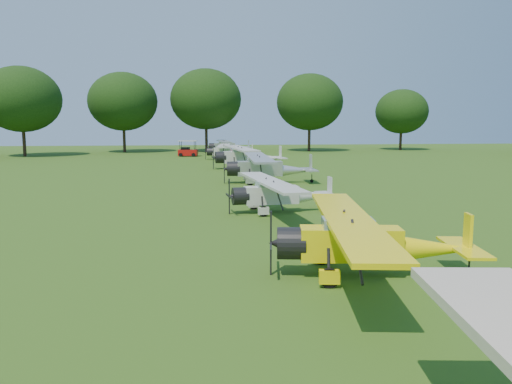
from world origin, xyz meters
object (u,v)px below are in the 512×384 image
aircraft_3 (279,192)px  aircraft_6 (228,150)px  aircraft_2 (366,238)px  golf_cart (188,151)px  aircraft_7 (228,145)px  aircraft_4 (267,166)px  aircraft_5 (246,155)px

aircraft_3 → aircraft_6: size_ratio=0.92×
aircraft_2 → aircraft_3: aircraft_2 is taller
golf_cart → aircraft_2: bearing=-74.2°
golf_cart → aircraft_7: bearing=55.3°
aircraft_3 → aircraft_4: bearing=78.3°
aircraft_3 → aircraft_4: size_ratio=0.82×
aircraft_6 → golf_cart: size_ratio=3.65×
aircraft_6 → aircraft_7: aircraft_7 is taller
aircraft_4 → golf_cart: aircraft_4 is taller
aircraft_5 → aircraft_6: bearing=88.9°
aircraft_5 → aircraft_3: bearing=-97.5°
aircraft_4 → aircraft_7: 37.00m
aircraft_2 → aircraft_7: size_ratio=0.96×
aircraft_2 → aircraft_6: 47.79m
aircraft_2 → golf_cart: golf_cart is taller
aircraft_4 → golf_cart: 31.62m
aircraft_3 → aircraft_5: 24.51m
aircraft_6 → aircraft_4: bearing=-81.2°
golf_cart → aircraft_5: bearing=-62.6°
aircraft_3 → aircraft_2: bearing=-92.5°
aircraft_3 → golf_cart: (-5.54, 43.27, -0.33)m
aircraft_3 → golf_cart: bearing=90.4°
aircraft_2 → aircraft_6: (-1.23, 47.77, -0.00)m
aircraft_2 → aircraft_3: size_ratio=1.09×
aircraft_2 → aircraft_4: bearing=97.8°
aircraft_3 → aircraft_5: size_ratio=0.78×
aircraft_3 → aircraft_6: bearing=83.7°
aircraft_4 → aircraft_7: (-0.77, 36.99, -0.10)m
aircraft_6 → golf_cart: golf_cart is taller
aircraft_6 → aircraft_3: bearing=-84.0°
aircraft_2 → aircraft_6: aircraft_2 is taller
aircraft_3 → aircraft_5: (0.67, 24.50, 0.29)m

